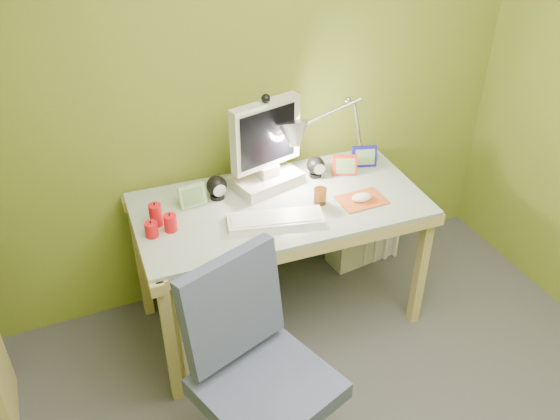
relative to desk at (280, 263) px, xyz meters
name	(u,v)px	position (x,y,z in m)	size (l,w,h in m)	color
wall_back	(234,90)	(-0.07, 0.42, 0.82)	(3.20, 0.01, 2.40)	olive
desk	(280,263)	(0.00, 0.00, 0.00)	(1.42, 0.71, 0.76)	tan
monitor	(266,143)	(0.00, 0.18, 0.62)	(0.35, 0.21, 0.49)	beige
speaker_left	(217,187)	(-0.27, 0.16, 0.44)	(0.10, 0.10, 0.12)	black
speaker_right	(316,167)	(0.27, 0.16, 0.44)	(0.09, 0.09, 0.11)	black
keyboard	(276,219)	(-0.08, -0.14, 0.39)	(0.45, 0.14, 0.02)	white
mousepad	(362,200)	(0.38, -0.14, 0.38)	(0.23, 0.16, 0.01)	#BC4D1D
mouse	(362,197)	(0.38, -0.14, 0.40)	(0.11, 0.07, 0.04)	white
amber_tumbler	(320,196)	(0.18, -0.08, 0.42)	(0.06, 0.06, 0.08)	brown
candle_cluster	(158,219)	(-0.60, 0.01, 0.44)	(0.15, 0.13, 0.11)	red
photo_frame_red	(345,165)	(0.42, 0.12, 0.44)	(0.13, 0.02, 0.11)	red
photo_frame_blue	(364,156)	(0.56, 0.16, 0.44)	(0.13, 0.02, 0.11)	navy
photo_frame_green	(192,196)	(-0.40, 0.14, 0.44)	(0.13, 0.02, 0.11)	#A4CB8B
desk_lamp	(347,116)	(0.45, 0.18, 0.69)	(0.57, 0.24, 0.61)	silver
task_chair	(267,385)	(-0.39, -0.81, 0.12)	(0.55, 0.55, 0.99)	#3E4666
radiator	(363,229)	(0.68, 0.29, -0.16)	(0.43, 0.17, 0.43)	silver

